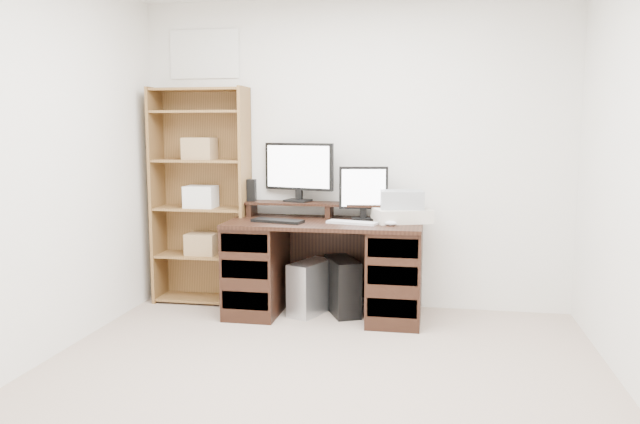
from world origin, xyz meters
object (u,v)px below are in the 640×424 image
(printer, at_px, (402,215))
(tower_silver, at_px, (311,287))
(desk, at_px, (325,267))
(monitor_wide, at_px, (299,169))
(bookshelf, at_px, (202,194))
(monitor_small, at_px, (363,191))
(tower_black, at_px, (342,286))

(printer, relative_size, tower_silver, 0.98)
(desk, relative_size, monitor_wide, 2.53)
(tower_silver, relative_size, bookshelf, 0.23)
(desk, distance_m, bookshelf, 1.22)
(bookshelf, bearing_deg, monitor_small, -3.08)
(monitor_small, xyz_separation_m, printer, (0.30, -0.07, -0.18))
(monitor_wide, distance_m, tower_black, 1.01)
(desk, height_order, tower_silver, desk)
(printer, bearing_deg, monitor_small, 147.35)
(tower_black, distance_m, bookshelf, 1.41)
(monitor_wide, distance_m, bookshelf, 0.85)
(monitor_small, bearing_deg, tower_silver, -174.28)
(desk, distance_m, printer, 0.72)
(tower_black, bearing_deg, monitor_wide, 130.20)
(tower_black, bearing_deg, bookshelf, 148.79)
(desk, bearing_deg, tower_black, 29.21)
(monitor_small, xyz_separation_m, bookshelf, (-1.37, 0.07, -0.06))
(desk, distance_m, monitor_wide, 0.83)
(monitor_wide, xyz_separation_m, bookshelf, (-0.82, -0.04, -0.22))
(desk, relative_size, monitor_small, 3.58)
(desk, xyz_separation_m, monitor_small, (0.28, 0.14, 0.59))
(printer, xyz_separation_m, tower_silver, (-0.71, -0.05, -0.59))
(desk, xyz_separation_m, tower_black, (0.13, 0.07, -0.17))
(monitor_wide, relative_size, bookshelf, 0.33)
(tower_silver, height_order, bookshelf, bookshelf)
(printer, bearing_deg, tower_silver, 163.83)
(monitor_small, relative_size, tower_black, 0.87)
(tower_silver, bearing_deg, bookshelf, -169.41)
(desk, bearing_deg, monitor_wide, 135.58)
(monitor_small, bearing_deg, tower_black, -167.17)
(monitor_wide, xyz_separation_m, tower_silver, (0.14, -0.23, -0.93))
(monitor_small, relative_size, printer, 1.01)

